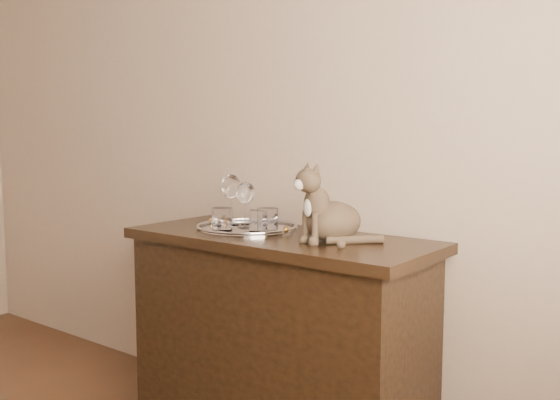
% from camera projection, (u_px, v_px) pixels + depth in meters
% --- Properties ---
extents(wall_back, '(4.00, 0.10, 2.70)m').
position_uv_depth(wall_back, '(218.00, 107.00, 2.90)').
color(wall_back, tan).
rests_on(wall_back, ground).
extents(sideboard, '(1.20, 0.50, 0.85)m').
position_uv_depth(sideboard, '(279.00, 344.00, 2.39)').
color(sideboard, black).
rests_on(sideboard, ground).
extents(tray, '(0.40, 0.40, 0.01)m').
position_uv_depth(tray, '(247.00, 229.00, 2.47)').
color(tray, silver).
rests_on(tray, sideboard).
extents(wine_glass_a, '(0.06, 0.06, 0.17)m').
position_uv_depth(wine_glass_a, '(247.00, 203.00, 2.56)').
color(wine_glass_a, white).
rests_on(wine_glass_a, tray).
extents(wine_glass_c, '(0.08, 0.08, 0.21)m').
position_uv_depth(wine_glass_c, '(231.00, 200.00, 2.52)').
color(wine_glass_c, white).
rests_on(wine_glass_c, tray).
extents(wine_glass_d, '(0.07, 0.07, 0.18)m').
position_uv_depth(wine_glass_d, '(245.00, 205.00, 2.46)').
color(wine_glass_d, silver).
rests_on(wine_glass_d, tray).
extents(tumbler_a, '(0.07, 0.07, 0.08)m').
position_uv_depth(tumbler_a, '(258.00, 221.00, 2.37)').
color(tumbler_a, silver).
rests_on(tumbler_a, tray).
extents(tumbler_b, '(0.08, 0.08, 0.09)m').
position_uv_depth(tumbler_b, '(222.00, 219.00, 2.39)').
color(tumbler_b, silver).
rests_on(tumbler_b, tray).
extents(tumbler_c, '(0.08, 0.08, 0.09)m').
position_uv_depth(tumbler_c, '(268.00, 220.00, 2.38)').
color(tumbler_c, white).
rests_on(tumbler_c, tray).
extents(cat, '(0.35, 0.33, 0.28)m').
position_uv_depth(cat, '(333.00, 201.00, 2.20)').
color(cat, brown).
rests_on(cat, sideboard).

